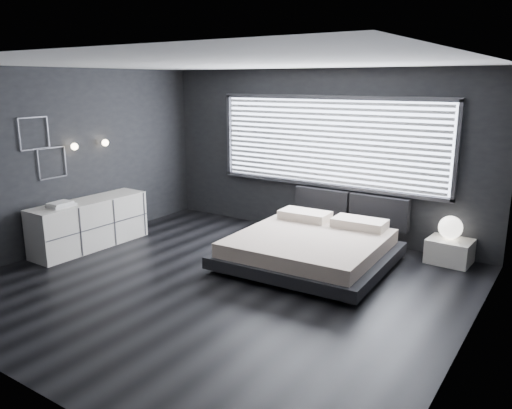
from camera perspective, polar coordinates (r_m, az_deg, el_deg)
The scene contains 12 objects.
room at distance 6.26m, azimuth -4.34°, elevation 2.89°, with size 6.04×6.00×2.80m.
window at distance 8.40m, azimuth 8.23°, elevation 7.05°, with size 4.14×0.09×1.52m.
headboard at distance 8.35m, azimuth 10.65°, elevation -0.35°, with size 1.96×0.16×0.52m.
sconce_near at distance 8.34m, azimuth -20.05°, elevation 6.24°, with size 0.18×0.11×0.11m.
sconce_far at distance 8.70m, azimuth -16.86°, elevation 6.77°, with size 0.18×0.11×0.11m.
wall_art_upper at distance 8.05m, azimuth -24.03°, elevation 7.43°, with size 0.01×0.48×0.48m.
wall_art_lower at distance 8.24m, azimuth -22.25°, elevation 4.42°, with size 0.01×0.48×0.48m.
bed at distance 7.25m, azimuth 6.23°, elevation -4.86°, with size 2.32×2.22×0.58m.
nightstand at distance 7.86m, azimuth 21.25°, elevation -4.98°, with size 0.61×0.50×0.35m, color silver.
orb_lamp at distance 7.80m, azimuth 21.34°, elevation -2.46°, with size 0.34×0.34×0.34m, color white.
dresser at distance 8.38m, azimuth -18.43°, elevation -2.09°, with size 0.57×1.94×0.77m.
book_stack at distance 7.99m, azimuth -21.40°, elevation 0.01°, with size 0.29×0.37×0.07m.
Camera 1 is at (3.80, -4.83, 2.59)m, focal length 35.00 mm.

